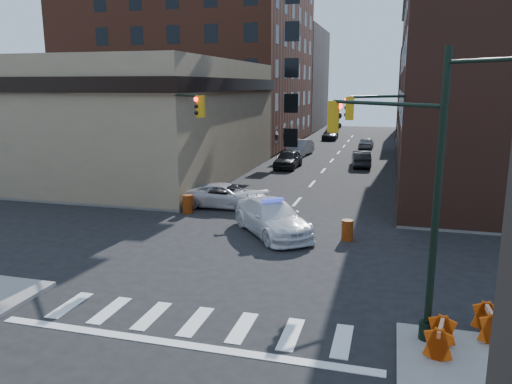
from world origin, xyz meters
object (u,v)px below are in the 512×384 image
Objects in this scene: pickup at (226,196)px; parked_car_wnear at (288,159)px; barricade_se_a at (489,323)px; barricade_nw_a at (183,193)px; parked_car_wfar at (300,148)px; police_car at (272,218)px; barrel_bank at (188,204)px; pedestrian_a at (169,188)px; pedestrian_b at (112,191)px; barrel_road at (347,230)px; parked_car_enear at (361,159)px.

parked_car_wnear is at bearing -2.07° from pickup.
barricade_nw_a is at bearing 44.64° from barricade_se_a.
barricade_nw_a is at bearing -90.34° from parked_car_wfar.
police_car reaches higher than parked_car_wfar.
pickup is 4.51× the size of barricade_se_a.
barrel_bank is at bearing 138.89° from pickup.
barricade_nw_a is (0.81, 0.28, -0.32)m from pedestrian_a.
pedestrian_b is at bearing 175.53° from barrel_bank.
pickup is at bearing 7.41° from barricade_nw_a.
barricade_nw_a is (-2.85, 0.14, -0.05)m from pickup.
barrel_bank is at bearing 47.01° from barricade_se_a.
parked_car_wfar reaches higher than barrel_bank.
barricade_se_a is (4.75, -8.56, 0.08)m from barrel_road.
pedestrian_b is at bearing 54.46° from barricade_se_a.
barrel_bank is at bearing 59.66° from parked_car_enear.
parked_car_wfar reaches higher than barrel_road.
barrel_road is (7.38, -28.09, -0.31)m from parked_car_wfar.
parked_car_wnear is (0.62, 15.19, 0.09)m from pickup.
pedestrian_b reaches higher than parked_car_enear.
pedestrian_a is 2.69m from barrel_bank.
barrel_bank is 0.94× the size of barricade_se_a.
barrel_bank is at bearing 116.21° from police_car.
pickup reaches higher than barricade_se_a.
pedestrian_b is at bearing -147.18° from barricade_nw_a.
pedestrian_b reaches higher than pickup.
barrel_road is at bearing -3.15° from pedestrian_a.
pickup is 8.90m from barrel_road.
parked_car_wfar is 23.50m from barricade_nw_a.
barrel_bank is at bearing -95.73° from parked_car_wnear.
police_car is 5.84× the size of barrel_road.
barrel_road is (0.80, -22.25, -0.23)m from parked_car_enear.
barricade_nw_a reaches higher than barrel_road.
pickup is at bearing 62.01° from parked_car_enear.
parked_car_wfar reaches higher than parked_car_enear.
barricade_nw_a is (-1.18, 2.03, 0.13)m from barrel_bank.
pedestrian_b is (-7.40, -16.68, 0.15)m from parked_car_wnear.
pedestrian_b is at bearing -112.03° from parked_car_wnear.
barricade_se_a reaches higher than barrel_road.
parked_car_wfar is 3.04× the size of pedestrian_b.
pedestrian_b is 4.27m from barricade_nw_a.
barricade_se_a is at bearing -31.09° from barricade_nw_a.
police_car reaches higher than barrel_road.
police_car is at bearing -1.53° from pedestrian_b.
barricade_se_a is (12.13, -36.65, -0.23)m from parked_car_wfar.
pedestrian_b is 22.42m from barricade_se_a.
pickup is at bearing 39.00° from barricade_se_a.
parked_car_wnear reaches higher than barrel_bank.
parked_car_wnear is 1.08× the size of parked_car_enear.
parked_car_wfar is 29.04m from barrel_road.
pickup is 3.67m from pedestrian_a.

